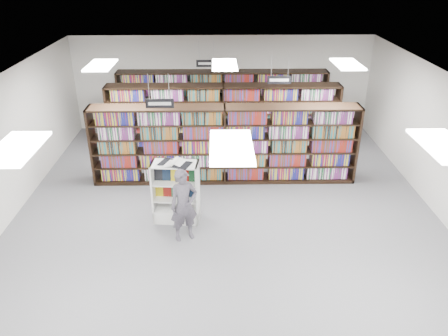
{
  "coord_description": "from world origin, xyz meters",
  "views": [
    {
      "loc": [
        -0.2,
        -8.6,
        5.6
      ],
      "look_at": [
        -0.04,
        0.5,
        1.1
      ],
      "focal_mm": 35.0,
      "sensor_mm": 36.0,
      "label": 1
    }
  ],
  "objects_px": {
    "bookshelf_row_near": "(225,145)",
    "shopper": "(184,205)",
    "endcap_display": "(177,200)",
    "open_book": "(175,163)"
  },
  "relations": [
    {
      "from": "bookshelf_row_near",
      "to": "open_book",
      "type": "distance_m",
      "value": 2.33
    },
    {
      "from": "shopper",
      "to": "bookshelf_row_near",
      "type": "bearing_deg",
      "value": 49.52
    },
    {
      "from": "endcap_display",
      "to": "open_book",
      "type": "relative_size",
      "value": 1.88
    },
    {
      "from": "bookshelf_row_near",
      "to": "shopper",
      "type": "bearing_deg",
      "value": -108.64
    },
    {
      "from": "endcap_display",
      "to": "open_book",
      "type": "distance_m",
      "value": 1.0
    },
    {
      "from": "bookshelf_row_near",
      "to": "open_book",
      "type": "relative_size",
      "value": 9.03
    },
    {
      "from": "bookshelf_row_near",
      "to": "open_book",
      "type": "xyz_separation_m",
      "value": [
        -1.13,
        -2.0,
        0.43
      ]
    },
    {
      "from": "bookshelf_row_near",
      "to": "open_book",
      "type": "height_order",
      "value": "bookshelf_row_near"
    },
    {
      "from": "bookshelf_row_near",
      "to": "endcap_display",
      "type": "relative_size",
      "value": 4.81
    },
    {
      "from": "endcap_display",
      "to": "shopper",
      "type": "relative_size",
      "value": 0.89
    }
  ]
}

